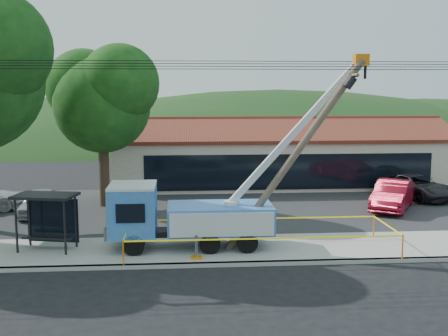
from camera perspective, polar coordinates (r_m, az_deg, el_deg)
name	(u,v)px	position (r m, az deg, el deg)	size (l,w,h in m)	color
ground	(264,285)	(19.40, 4.09, -11.76)	(120.00, 120.00, 0.00)	black
curb	(256,264)	(21.35, 3.25, -9.66)	(60.00, 0.25, 0.15)	#9B9991
sidewalk	(250,249)	(23.15, 2.62, -8.23)	(60.00, 4.00, 0.15)	#9B9991
parking_lot	(232,208)	(30.87, 0.80, -4.10)	(60.00, 12.00, 0.10)	#28282B
strip_mall	(279,157)	(38.90, 5.61, 1.14)	(22.50, 8.53, 4.67)	#BBB194
tree_lot	(102,95)	(31.33, -12.31, 7.25)	(6.30, 5.60, 8.94)	#332316
hill_west	(85,140)	(74.35, -13.90, 2.82)	(78.40, 56.00, 28.00)	#153A15
hill_center	(278,138)	(74.43, 5.47, 3.03)	(89.60, 64.00, 32.00)	#153A15
hill_east	(424,137)	(80.32, 19.69, 2.96)	(72.80, 52.00, 26.00)	#153A15
utility_truck	(187,213)	(22.85, -3.78, -4.60)	(10.43, 3.56, 7.78)	black
leaning_pole	(301,146)	(22.57, 7.84, 2.24)	(5.54, 1.65, 7.71)	#4E4432
bus_shelter	(48,209)	(23.61, -17.48, -3.95)	(2.61, 1.91, 2.28)	black
caution_tape	(260,232)	(22.66, 3.63, -6.54)	(10.57, 3.29, 0.95)	orange
car_silver	(40,217)	(30.61, -18.21, -4.72)	(1.56, 3.89, 1.32)	#A1A3A8
car_red	(392,211)	(31.72, 16.69, -4.21)	(1.65, 4.74, 1.56)	maroon
car_dark	(414,200)	(35.28, 18.78, -3.07)	(2.33, 5.04, 1.40)	black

